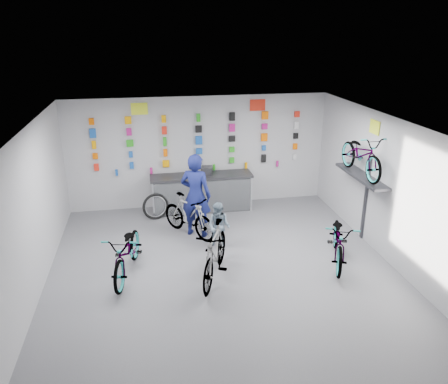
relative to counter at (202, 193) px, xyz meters
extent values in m
plane|color=#4D4D52|center=(0.00, -3.54, -0.49)|extent=(8.00, 8.00, 0.00)
plane|color=white|center=(0.00, -3.54, 2.51)|extent=(8.00, 8.00, 0.00)
plane|color=#AEAEB1|center=(0.00, 0.46, 1.01)|extent=(7.00, 0.00, 7.00)
plane|color=#AEAEB1|center=(0.00, -7.54, 1.01)|extent=(7.00, 0.00, 7.00)
plane|color=#AEAEB1|center=(-3.50, -3.54, 1.01)|extent=(0.00, 8.00, 8.00)
plane|color=#AEAEB1|center=(3.50, -3.54, 1.01)|extent=(0.00, 8.00, 8.00)
cube|color=black|center=(0.00, 0.01, -0.04)|extent=(2.60, 0.60, 0.90)
cube|color=silver|center=(0.00, -0.29, -0.01)|extent=(2.60, 0.02, 0.90)
cube|color=silver|center=(-1.30, -0.29, -0.01)|extent=(0.04, 0.04, 0.96)
cube|color=silver|center=(1.30, -0.29, -0.01)|extent=(0.04, 0.04, 0.96)
cube|color=black|center=(0.00, 0.01, 0.48)|extent=(2.70, 0.66, 0.06)
cube|color=red|center=(-2.70, 0.39, 0.76)|extent=(0.12, 0.06, 0.18)
cube|color=#164DA4|center=(-1.80, 0.39, 0.76)|extent=(0.10, 0.06, 0.18)
cube|color=#F69E00|center=(-0.90, 0.39, 0.76)|extent=(0.17, 0.06, 0.18)
cube|color=silver|center=(0.00, 0.39, 0.76)|extent=(0.12, 0.06, 0.17)
cube|color=#259B1B|center=(0.90, 0.39, 0.76)|extent=(0.13, 0.06, 0.15)
cube|color=black|center=(1.80, 0.39, 0.76)|extent=(0.13, 0.06, 0.22)
cube|color=silver|center=(2.70, 0.39, 0.76)|extent=(0.09, 0.06, 0.16)
cube|color=#F56100|center=(-2.70, 0.39, 1.06)|extent=(0.13, 0.06, 0.15)
cube|color=#164DA4|center=(-1.80, 0.39, 1.06)|extent=(0.10, 0.06, 0.16)
cube|color=#F56100|center=(-0.90, 0.39, 1.06)|extent=(0.10, 0.06, 0.20)
cube|color=#164DA4|center=(0.00, 0.39, 1.06)|extent=(0.17, 0.06, 0.15)
cube|color=#259B1B|center=(0.90, 0.39, 1.06)|extent=(0.14, 0.06, 0.15)
cube|color=#164DA4|center=(1.80, 0.39, 1.06)|extent=(0.10, 0.06, 0.14)
cube|color=#F56100|center=(2.70, 0.39, 1.06)|extent=(0.12, 0.06, 0.16)
cube|color=#F69E00|center=(-2.70, 0.39, 1.36)|extent=(0.10, 0.06, 0.20)
cube|color=#259B1B|center=(-1.80, 0.39, 1.36)|extent=(0.18, 0.06, 0.17)
cube|color=#259B1B|center=(-0.90, 0.39, 1.36)|extent=(0.09, 0.06, 0.23)
cube|color=#164DA4|center=(0.00, 0.39, 1.36)|extent=(0.17, 0.06, 0.22)
cube|color=black|center=(0.90, 0.39, 1.36)|extent=(0.17, 0.06, 0.15)
cube|color=#F56100|center=(1.80, 0.39, 1.36)|extent=(0.17, 0.06, 0.21)
cube|color=black|center=(2.70, 0.39, 1.36)|extent=(0.13, 0.06, 0.16)
cube|color=#164DA4|center=(-2.70, 0.39, 1.66)|extent=(0.16, 0.06, 0.23)
cube|color=#AC1770|center=(-1.80, 0.39, 1.66)|extent=(0.13, 0.06, 0.19)
cube|color=red|center=(-0.90, 0.39, 1.66)|extent=(0.13, 0.06, 0.20)
cube|color=black|center=(0.00, 0.39, 1.66)|extent=(0.17, 0.06, 0.18)
cube|color=#AC1770|center=(0.90, 0.39, 1.66)|extent=(0.15, 0.06, 0.21)
cube|color=#AC1770|center=(1.80, 0.39, 1.66)|extent=(0.15, 0.06, 0.15)
cube|color=silver|center=(2.70, 0.39, 1.66)|extent=(0.13, 0.06, 0.21)
cube|color=#F56100|center=(-2.70, 0.39, 1.96)|extent=(0.12, 0.06, 0.16)
cube|color=#F69E00|center=(-1.80, 0.39, 1.96)|extent=(0.16, 0.06, 0.19)
cube|color=#F69E00|center=(-0.90, 0.39, 1.96)|extent=(0.11, 0.06, 0.19)
cube|color=#259B1B|center=(0.00, 0.39, 1.96)|extent=(0.09, 0.06, 0.21)
cube|color=black|center=(0.90, 0.39, 1.96)|extent=(0.15, 0.06, 0.22)
cube|color=#F56100|center=(1.80, 0.39, 1.96)|extent=(0.18, 0.06, 0.21)
cube|color=red|center=(2.70, 0.39, 1.96)|extent=(0.14, 0.06, 0.16)
cylinder|color=#164DA4|center=(-2.20, 0.37, 0.59)|extent=(0.07, 0.07, 0.16)
cylinder|color=#AC1770|center=(-1.30, 0.37, 0.59)|extent=(0.07, 0.07, 0.16)
cylinder|color=#259B1B|center=(0.40, 0.37, 0.59)|extent=(0.07, 0.07, 0.16)
cylinder|color=#F69E00|center=(1.30, 0.37, 0.59)|extent=(0.07, 0.07, 0.16)
cylinder|color=#AC1770|center=(2.20, 0.37, 0.59)|extent=(0.07, 0.07, 0.16)
cube|color=#333338|center=(3.30, -2.34, 1.06)|extent=(0.38, 1.90, 0.06)
cube|color=#333338|center=(3.48, -2.34, 0.51)|extent=(0.04, 0.10, 2.00)
cube|color=#E4F729|center=(-1.50, 0.44, 2.23)|extent=(0.42, 0.02, 0.30)
cube|color=red|center=(1.60, 0.44, 2.23)|extent=(0.42, 0.02, 0.30)
cube|color=#E4F729|center=(3.48, -2.34, 2.16)|extent=(0.02, 0.40, 0.30)
imported|color=gray|center=(-1.89, -3.01, 0.02)|extent=(1.05, 2.01, 1.01)
imported|color=gray|center=(-0.21, -3.47, 0.08)|extent=(1.20, 1.94, 1.13)
imported|color=gray|center=(2.45, -3.28, 0.01)|extent=(1.30, 2.01, 1.00)
imported|color=gray|center=(-0.51, -1.47, 0.02)|extent=(1.40, 1.64, 1.02)
imported|color=gray|center=(3.25, -2.34, 1.57)|extent=(0.63, 1.80, 0.95)
imported|color=#111851|center=(-0.33, -1.47, 0.52)|extent=(0.87, 0.76, 2.01)
imported|color=slate|center=(0.08, -2.27, 0.06)|extent=(0.67, 0.63, 1.10)
torus|color=black|center=(-1.25, -0.37, -0.14)|extent=(0.71, 0.31, 0.69)
torus|color=silver|center=(-1.25, -0.37, -0.14)|extent=(0.57, 0.22, 0.56)
cube|color=black|center=(0.14, 0.01, 0.62)|extent=(0.34, 0.35, 0.22)
camera|label=1|loc=(-1.39, -10.88, 4.19)|focal=35.00mm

